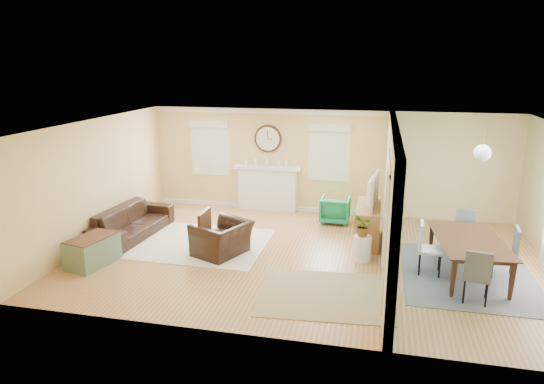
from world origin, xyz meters
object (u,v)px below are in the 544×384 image
object	(u,v)px
credenza	(368,224)
dining_table	(470,257)
green_chair	(335,210)
sofa	(132,222)
eames_chair	(222,239)

from	to	relation	value
credenza	dining_table	bearing A→B (deg)	-36.49
green_chair	credenza	distance (m)	1.39
sofa	credenza	distance (m)	5.13
sofa	eames_chair	distance (m)	2.34
dining_table	credenza	bearing A→B (deg)	47.66
sofa	credenza	bearing A→B (deg)	-77.19
sofa	eames_chair	bearing A→B (deg)	-100.61
sofa	eames_chair	xyz separation A→B (m)	(2.27, -0.59, 0.01)
green_chair	sofa	bearing A→B (deg)	25.42
sofa	green_chair	size ratio (longest dim) A/B	3.23
green_chair	credenza	world-z (taller)	credenza
eames_chair	credenza	size ratio (longest dim) A/B	0.71
credenza	green_chair	bearing A→B (deg)	125.13
eames_chair	sofa	bearing A→B (deg)	-80.90
green_chair	dining_table	xyz separation A→B (m)	(2.63, -2.49, 0.03)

